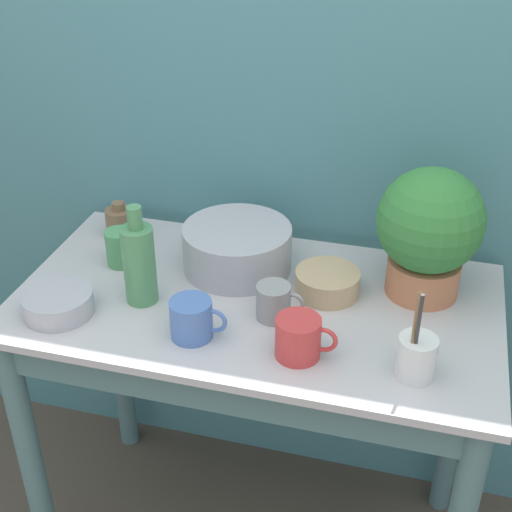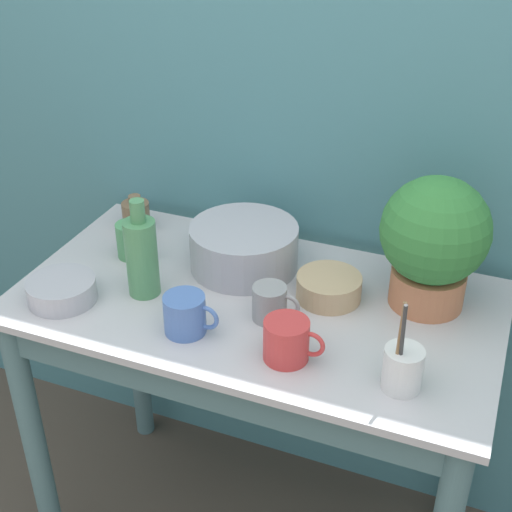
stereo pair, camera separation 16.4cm
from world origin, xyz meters
TOP-DOWN VIEW (x-y plane):
  - wall_back at (0.00, 0.68)m, footprint 6.00×0.05m
  - counter_table at (0.00, 0.29)m, footprint 1.16×0.63m
  - potted_plant at (0.38, 0.45)m, footprint 0.25×0.25m
  - bowl_wash_large at (-0.08, 0.44)m, footprint 0.28×0.28m
  - bottle_tall at (-0.26, 0.24)m, footprint 0.08×0.08m
  - bottle_short at (-0.44, 0.52)m, footprint 0.08×0.08m
  - mug_grey at (0.06, 0.25)m, footprint 0.11×0.08m
  - mug_green at (-0.38, 0.38)m, footprint 0.11×0.07m
  - mug_red at (0.14, 0.13)m, footprint 0.13×0.10m
  - mug_blue at (-0.10, 0.14)m, footprint 0.13×0.09m
  - bowl_small_tan at (0.16, 0.38)m, footprint 0.16×0.16m
  - bowl_small_steel at (-0.43, 0.14)m, footprint 0.16×0.16m
  - utensil_cup at (0.39, 0.13)m, footprint 0.08×0.08m

SIDE VIEW (x-z plane):
  - counter_table at x=0.00m, z-range 0.24..1.10m
  - bowl_small_steel at x=-0.43m, z-range 0.86..0.92m
  - bowl_small_tan at x=0.16m, z-range 0.86..0.92m
  - bottle_short at x=-0.44m, z-range 0.85..0.96m
  - mug_grey at x=0.06m, z-range 0.86..0.95m
  - mug_blue at x=-0.10m, z-range 0.86..0.95m
  - mug_red at x=0.14m, z-range 0.86..0.96m
  - mug_green at x=-0.38m, z-range 0.86..0.96m
  - utensil_cup at x=0.39m, z-range 0.80..1.02m
  - bowl_wash_large at x=-0.08m, z-range 0.86..0.98m
  - bottle_tall at x=-0.26m, z-range 0.84..1.09m
  - potted_plant at x=0.38m, z-range 0.88..1.20m
  - wall_back at x=0.00m, z-range 0.00..2.40m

